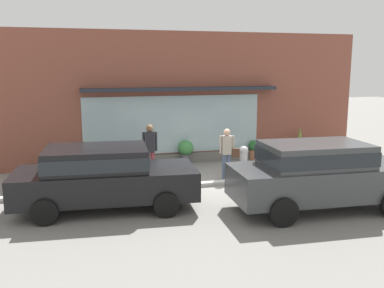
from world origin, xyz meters
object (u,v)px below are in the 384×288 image
(potted_plant_corner_tall, at_px, (299,143))
(pedestrian_with_handbag, at_px, (227,150))
(parked_car_dark_gray, at_px, (319,172))
(potted_plant_window_left, at_px, (186,150))
(pedestrian_passerby, at_px, (150,147))
(potted_plant_by_entrance, at_px, (254,149))
(fire_hydrant, at_px, (244,160))
(potted_plant_window_center, at_px, (53,161))
(parked_car_black, at_px, (103,174))
(potted_plant_doorstep, at_px, (82,157))

(potted_plant_corner_tall, bearing_deg, pedestrian_with_handbag, -148.92)
(parked_car_dark_gray, height_order, potted_plant_window_left, parked_car_dark_gray)
(pedestrian_with_handbag, bearing_deg, pedestrian_passerby, 177.32)
(pedestrian_with_handbag, height_order, potted_plant_by_entrance, pedestrian_with_handbag)
(fire_hydrant, relative_size, potted_plant_corner_tall, 0.81)
(parked_car_dark_gray, xyz_separation_m, potted_plant_window_center, (-6.54, 5.69, -0.55))
(parked_car_black, relative_size, potted_plant_window_left, 5.17)
(pedestrian_with_handbag, relative_size, parked_car_black, 0.35)
(potted_plant_doorstep, distance_m, potted_plant_corner_tall, 8.25)
(potted_plant_corner_tall, relative_size, potted_plant_window_left, 1.36)
(parked_car_dark_gray, relative_size, potted_plant_by_entrance, 6.28)
(parked_car_dark_gray, relative_size, potted_plant_window_center, 6.01)
(parked_car_black, relative_size, potted_plant_doorstep, 4.94)
(parked_car_dark_gray, distance_m, potted_plant_window_center, 8.69)
(potted_plant_by_entrance, bearing_deg, pedestrian_passerby, -158.23)
(potted_plant_doorstep, bearing_deg, pedestrian_passerby, -39.49)
(potted_plant_by_entrance, xyz_separation_m, potted_plant_corner_tall, (1.88, -0.12, 0.16))
(parked_car_dark_gray, bearing_deg, pedestrian_passerby, 133.52)
(potted_plant_doorstep, height_order, potted_plant_corner_tall, potted_plant_corner_tall)
(potted_plant_window_left, bearing_deg, potted_plant_window_center, -179.74)
(potted_plant_window_center, bearing_deg, potted_plant_by_entrance, 1.02)
(fire_hydrant, xyz_separation_m, potted_plant_window_center, (-6.03, 2.07, -0.09))
(potted_plant_corner_tall, bearing_deg, fire_hydrant, -146.87)
(parked_car_dark_gray, bearing_deg, potted_plant_window_center, 141.96)
(parked_car_dark_gray, distance_m, potted_plant_window_left, 6.04)
(potted_plant_corner_tall, height_order, potted_plant_window_left, potted_plant_corner_tall)
(fire_hydrant, xyz_separation_m, pedestrian_passerby, (-2.99, 0.48, 0.51))
(pedestrian_with_handbag, height_order, potted_plant_window_left, pedestrian_with_handbag)
(potted_plant_doorstep, bearing_deg, potted_plant_by_entrance, 0.17)
(parked_car_black, bearing_deg, potted_plant_by_entrance, 40.45)
(parked_car_black, distance_m, potted_plant_by_entrance, 7.37)
(potted_plant_by_entrance, bearing_deg, fire_hydrant, -120.81)
(potted_plant_window_left, bearing_deg, parked_car_dark_gray, -71.44)
(pedestrian_with_handbag, distance_m, pedestrian_passerby, 2.45)
(potted_plant_corner_tall, bearing_deg, parked_car_black, -151.83)
(pedestrian_passerby, bearing_deg, fire_hydrant, 178.20)
(pedestrian_passerby, bearing_deg, potted_plant_corner_tall, -158.10)
(potted_plant_corner_tall, bearing_deg, pedestrian_passerby, -165.50)
(fire_hydrant, xyz_separation_m, parked_car_dark_gray, (0.51, -3.61, 0.46))
(pedestrian_with_handbag, relative_size, pedestrian_passerby, 0.93)
(fire_hydrant, relative_size, pedestrian_with_handbag, 0.61)
(potted_plant_window_center, bearing_deg, parked_car_dark_gray, -41.00)
(potted_plant_by_entrance, bearing_deg, parked_car_dark_gray, -97.83)
(potted_plant_by_entrance, bearing_deg, potted_plant_doorstep, -179.83)
(pedestrian_with_handbag, xyz_separation_m, potted_plant_window_left, (-0.75, 2.33, -0.41))
(fire_hydrant, xyz_separation_m, potted_plant_doorstep, (-5.06, 2.19, -0.07))
(parked_car_black, xyz_separation_m, potted_plant_window_center, (-1.39, 4.18, -0.48))
(fire_hydrant, xyz_separation_m, pedestrian_with_handbag, (-0.65, -0.23, 0.42))
(fire_hydrant, bearing_deg, potted_plant_corner_tall, 33.13)
(potted_plant_window_center, height_order, potted_plant_by_entrance, potted_plant_window_center)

